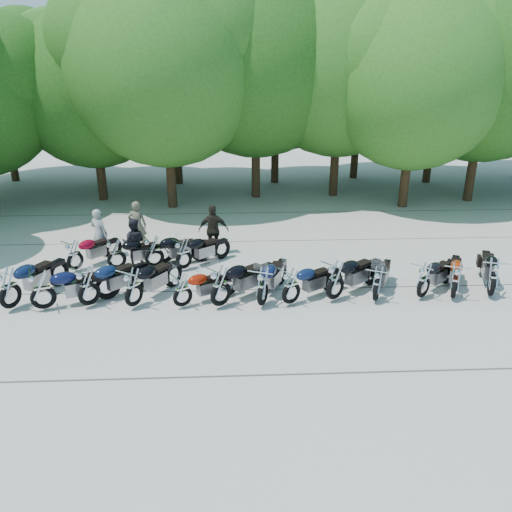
{
  "coord_description": "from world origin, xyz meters",
  "views": [
    {
      "loc": [
        -0.65,
        -12.3,
        6.38
      ],
      "look_at": [
        0.0,
        1.5,
        1.1
      ],
      "focal_mm": 35.0,
      "sensor_mm": 36.0,
      "label": 1
    }
  ],
  "objects_px": {
    "motorcycle_16": "(183,253)",
    "motorcycle_11": "(455,279)",
    "motorcycle_0": "(9,287)",
    "rider_1": "(134,242)",
    "rider_3": "(137,225)",
    "motorcycle_1": "(42,289)",
    "motorcycle_7": "(291,285)",
    "motorcycle_14": "(116,253)",
    "motorcycle_15": "(154,250)",
    "motorcycle_5": "(221,285)",
    "motorcycle_8": "(336,279)",
    "motorcycle_9": "(377,283)",
    "motorcycle_10": "(424,279)",
    "motorcycle_2": "(88,285)",
    "rider_2": "(214,230)",
    "motorcycle_3": "(133,286)",
    "motorcycle_12": "(493,276)",
    "motorcycle_6": "(263,285)",
    "rider_0": "(99,233)",
    "motorcycle_4": "(182,289)",
    "motorcycle_13": "(74,254)"
  },
  "relations": [
    {
      "from": "motorcycle_0",
      "to": "rider_1",
      "type": "xyz_separation_m",
      "value": [
        2.84,
        3.23,
        0.11
      ]
    },
    {
      "from": "motorcycle_5",
      "to": "motorcycle_14",
      "type": "xyz_separation_m",
      "value": [
        -3.5,
        2.94,
        -0.09
      ]
    },
    {
      "from": "motorcycle_2",
      "to": "motorcycle_9",
      "type": "height_order",
      "value": "motorcycle_2"
    },
    {
      "from": "motorcycle_3",
      "to": "motorcycle_8",
      "type": "distance_m",
      "value": 5.7
    },
    {
      "from": "motorcycle_10",
      "to": "rider_1",
      "type": "distance_m",
      "value": 9.36
    },
    {
      "from": "motorcycle_10",
      "to": "motorcycle_14",
      "type": "relative_size",
      "value": 1.02
    },
    {
      "from": "motorcycle_11",
      "to": "rider_1",
      "type": "bearing_deg",
      "value": 5.65
    },
    {
      "from": "motorcycle_1",
      "to": "motorcycle_10",
      "type": "height_order",
      "value": "motorcycle_1"
    },
    {
      "from": "motorcycle_1",
      "to": "motorcycle_11",
      "type": "height_order",
      "value": "motorcycle_1"
    },
    {
      "from": "motorcycle_3",
      "to": "motorcycle_10",
      "type": "relative_size",
      "value": 1.06
    },
    {
      "from": "motorcycle_4",
      "to": "motorcycle_12",
      "type": "height_order",
      "value": "motorcycle_12"
    },
    {
      "from": "motorcycle_2",
      "to": "motorcycle_5",
      "type": "distance_m",
      "value": 3.69
    },
    {
      "from": "rider_3",
      "to": "rider_1",
      "type": "bearing_deg",
      "value": 99.28
    },
    {
      "from": "motorcycle_8",
      "to": "motorcycle_11",
      "type": "xyz_separation_m",
      "value": [
        3.46,
        -0.06,
        -0.06
      ]
    },
    {
      "from": "motorcycle_1",
      "to": "motorcycle_11",
      "type": "xyz_separation_m",
      "value": [
        11.62,
        0.17,
        -0.03
      ]
    },
    {
      "from": "motorcycle_5",
      "to": "motorcycle_16",
      "type": "xyz_separation_m",
      "value": [
        -1.28,
        2.81,
        -0.08
      ]
    },
    {
      "from": "motorcycle_15",
      "to": "motorcycle_13",
      "type": "bearing_deg",
      "value": 69.48
    },
    {
      "from": "motorcycle_6",
      "to": "motorcycle_16",
      "type": "bearing_deg",
      "value": -25.89
    },
    {
      "from": "motorcycle_0",
      "to": "motorcycle_1",
      "type": "xyz_separation_m",
      "value": [
        0.93,
        -0.1,
        -0.04
      ]
    },
    {
      "from": "motorcycle_16",
      "to": "motorcycle_11",
      "type": "bearing_deg",
      "value": -147.5
    },
    {
      "from": "motorcycle_8",
      "to": "motorcycle_13",
      "type": "xyz_separation_m",
      "value": [
        -8.13,
        2.64,
        -0.09
      ]
    },
    {
      "from": "motorcycle_9",
      "to": "motorcycle_11",
      "type": "distance_m",
      "value": 2.29
    },
    {
      "from": "motorcycle_8",
      "to": "rider_0",
      "type": "xyz_separation_m",
      "value": [
        -7.63,
        4.02,
        0.17
      ]
    },
    {
      "from": "motorcycle_12",
      "to": "rider_1",
      "type": "relative_size",
      "value": 1.46
    },
    {
      "from": "motorcycle_2",
      "to": "motorcycle_9",
      "type": "relative_size",
      "value": 1.12
    },
    {
      "from": "rider_2",
      "to": "rider_3",
      "type": "distance_m",
      "value": 2.91
    },
    {
      "from": "motorcycle_14",
      "to": "motorcycle_15",
      "type": "bearing_deg",
      "value": -107.0
    },
    {
      "from": "motorcycle_1",
      "to": "motorcycle_7",
      "type": "relative_size",
      "value": 1.07
    },
    {
      "from": "motorcycle_6",
      "to": "rider_3",
      "type": "height_order",
      "value": "rider_3"
    },
    {
      "from": "motorcycle_13",
      "to": "motorcycle_11",
      "type": "bearing_deg",
      "value": -153.76
    },
    {
      "from": "motorcycle_12",
      "to": "motorcycle_14",
      "type": "relative_size",
      "value": 1.11
    },
    {
      "from": "motorcycle_12",
      "to": "motorcycle_5",
      "type": "bearing_deg",
      "value": 22.3
    },
    {
      "from": "motorcycle_4",
      "to": "motorcycle_15",
      "type": "xyz_separation_m",
      "value": [
        -1.2,
        2.98,
        0.07
      ]
    },
    {
      "from": "motorcycle_11",
      "to": "motorcycle_13",
      "type": "height_order",
      "value": "motorcycle_11"
    },
    {
      "from": "motorcycle_0",
      "to": "motorcycle_13",
      "type": "bearing_deg",
      "value": -83.78
    },
    {
      "from": "motorcycle_8",
      "to": "motorcycle_9",
      "type": "bearing_deg",
      "value": -134.32
    },
    {
      "from": "motorcycle_9",
      "to": "motorcycle_1",
      "type": "bearing_deg",
      "value": 26.72
    },
    {
      "from": "motorcycle_2",
      "to": "motorcycle_3",
      "type": "xyz_separation_m",
      "value": [
        1.26,
        -0.13,
        -0.01
      ]
    },
    {
      "from": "motorcycle_12",
      "to": "rider_1",
      "type": "bearing_deg",
      "value": 4.32
    },
    {
      "from": "motorcycle_7",
      "to": "motorcycle_6",
      "type": "bearing_deg",
      "value": 59.75
    },
    {
      "from": "motorcycle_1",
      "to": "motorcycle_8",
      "type": "distance_m",
      "value": 8.16
    },
    {
      "from": "motorcycle_0",
      "to": "motorcycle_12",
      "type": "distance_m",
      "value": 13.7
    },
    {
      "from": "motorcycle_1",
      "to": "motorcycle_5",
      "type": "distance_m",
      "value": 4.89
    },
    {
      "from": "motorcycle_2",
      "to": "rider_2",
      "type": "relative_size",
      "value": 1.31
    },
    {
      "from": "motorcycle_7",
      "to": "rider_0",
      "type": "relative_size",
      "value": 1.28
    },
    {
      "from": "motorcycle_8",
      "to": "motorcycle_9",
      "type": "xyz_separation_m",
      "value": [
        1.17,
        -0.12,
        -0.09
      ]
    },
    {
      "from": "motorcycle_11",
      "to": "rider_0",
      "type": "height_order",
      "value": "rider_0"
    },
    {
      "from": "motorcycle_0",
      "to": "rider_1",
      "type": "relative_size",
      "value": 1.53
    },
    {
      "from": "motorcycle_11",
      "to": "motorcycle_12",
      "type": "distance_m",
      "value": 1.15
    },
    {
      "from": "motorcycle_3",
      "to": "motorcycle_8",
      "type": "height_order",
      "value": "motorcycle_8"
    }
  ]
}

